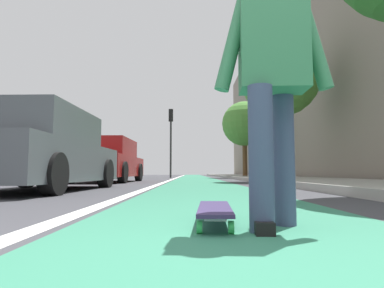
{
  "coord_description": "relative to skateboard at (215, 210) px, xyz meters",
  "views": [
    {
      "loc": [
        -0.96,
        0.28,
        0.33
      ],
      "look_at": [
        8.87,
        0.24,
        1.17
      ],
      "focal_mm": 31.33,
      "sensor_mm": 36.0,
      "label": 1
    }
  ],
  "objects": [
    {
      "name": "bike_lane_paint",
      "position": [
        22.83,
        -0.13,
        -0.09
      ],
      "size": [
        56.0,
        2.05,
        0.0
      ],
      "primitive_type": "cube",
      "color": "#2D7256",
      "rests_on": "ground"
    },
    {
      "name": "lane_stripe_white",
      "position": [
        18.83,
        1.05,
        -0.09
      ],
      "size": [
        52.0,
        0.16,
        0.01
      ],
      "primitive_type": "cube",
      "color": "silver",
      "rests_on": "ground"
    },
    {
      "name": "skateboard",
      "position": [
        0.0,
        0.0,
        0.0
      ],
      "size": [
        0.85,
        0.25,
        0.11
      ],
      "color": "green",
      "rests_on": "ground"
    },
    {
      "name": "parked_car_mid",
      "position": [
        9.66,
        3.04,
        0.63
      ],
      "size": [
        4.54,
        1.93,
        1.5
      ],
      "color": "maroon",
      "rests_on": "ground"
    },
    {
      "name": "street_tree_far",
      "position": [
        18.58,
        -3.2,
        3.27
      ],
      "size": [
        2.79,
        2.79,
        4.77
      ],
      "color": "brown",
      "rests_on": "ground"
    },
    {
      "name": "ground_plane",
      "position": [
        8.83,
        -0.13,
        -0.09
      ],
      "size": [
        80.0,
        80.0,
        0.0
      ],
      "primitive_type": "plane",
      "color": "#38383D"
    },
    {
      "name": "traffic_light",
      "position": [
        19.47,
        1.45,
        2.98
      ],
      "size": [
        0.33,
        0.28,
        4.46
      ],
      "color": "#2D2D2D",
      "rests_on": "ground"
    },
    {
      "name": "building_facade",
      "position": [
        20.83,
        -6.0,
        5.78
      ],
      "size": [
        40.0,
        1.2,
        11.74
      ],
      "primitive_type": "cube",
      "color": "gray",
      "rests_on": "ground"
    },
    {
      "name": "skater_person",
      "position": [
        -0.15,
        -0.35,
        0.84
      ],
      "size": [
        0.45,
        0.72,
        1.64
      ],
      "color": "#384260",
      "rests_on": "ground"
    },
    {
      "name": "parked_car_near",
      "position": [
        3.99,
        2.97,
        0.61
      ],
      "size": [
        4.31,
        2.1,
        1.47
      ],
      "color": "#4C5156",
      "rests_on": "ground"
    },
    {
      "name": "street_tree_mid",
      "position": [
        10.18,
        -3.2,
        3.8
      ],
      "size": [
        2.97,
        2.97,
        5.39
      ],
      "color": "brown",
      "rests_on": "ground"
    },
    {
      "name": "sidewalk_curb",
      "position": [
        16.83,
        -3.6,
        -0.02
      ],
      "size": [
        52.0,
        3.2,
        0.14
      ],
      "primitive_type": "cube",
      "color": "#9E9B93",
      "rests_on": "ground"
    }
  ]
}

